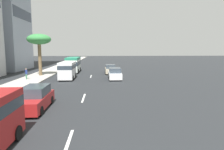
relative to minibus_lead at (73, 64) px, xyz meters
The scene contains 12 objects.
ground_plane 5.09m from the minibus_lead, 131.88° to the right, with size 198.00×198.00×0.00m, color #26282B.
sidewalk_right 5.95m from the minibus_lead, 124.14° to the left, with size 162.00×3.99×0.15m, color #B2ADA3.
lane_stripe_near 29.29m from the minibus_lead, behind, with size 3.20×0.16×0.01m, color silver.
lane_stripe_mid 20.63m from the minibus_lead, 169.92° to the right, with size 3.20×0.16×0.01m, color silver.
lane_stripe_far 7.12m from the minibus_lead, 148.76° to the right, with size 3.20×0.16×0.01m, color silver.
minibus_lead is the anchor object (origin of this frame).
car_third 23.43m from the minibus_lead, behind, with size 4.55×1.84×1.69m.
van_fourth 8.88m from the minibus_lead, behind, with size 4.64×2.09×2.53m.
car_fifth 7.41m from the minibus_lead, 110.05° to the right, with size 4.15×1.85×1.65m.
car_sixth 11.63m from the minibus_lead, 141.35° to the right, with size 4.76×1.86×1.69m.
pedestrian_near_lamp 10.87m from the minibus_lead, 150.24° to the left, with size 0.39×0.37×1.54m.
palm_tree 8.13m from the minibus_lead, 137.82° to the left, with size 3.76×3.76×6.69m.
Camera 1 is at (-2.98, -1.54, 4.36)m, focal length 31.47 mm.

